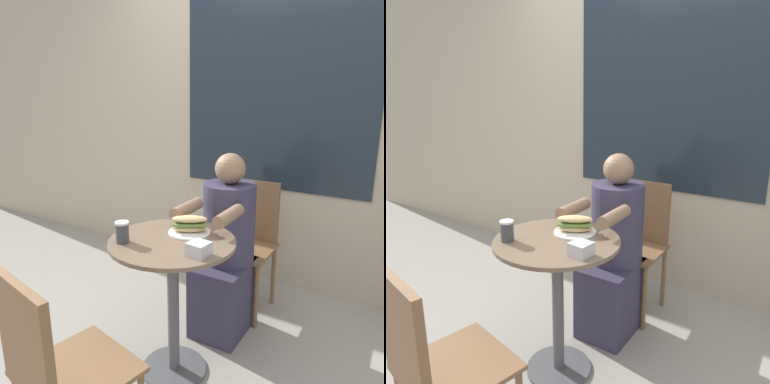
# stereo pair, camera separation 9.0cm
# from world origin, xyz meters

# --- Properties ---
(ground_plane) EXTENTS (8.00, 8.00, 0.00)m
(ground_plane) POSITION_xyz_m (0.00, 0.00, 0.00)
(ground_plane) COLOR gray
(storefront_wall) EXTENTS (8.00, 0.09, 2.80)m
(storefront_wall) POSITION_xyz_m (0.00, 1.27, 1.40)
(storefront_wall) COLOR #B7A88E
(storefront_wall) RESTS_ON ground_plane
(cafe_table) EXTENTS (0.62, 0.62, 0.75)m
(cafe_table) POSITION_xyz_m (0.00, 0.00, 0.54)
(cafe_table) COLOR brown
(cafe_table) RESTS_ON ground_plane
(diner_chair) EXTENTS (0.39, 0.39, 0.87)m
(diner_chair) POSITION_xyz_m (0.05, 0.83, 0.52)
(diner_chair) COLOR brown
(diner_chair) RESTS_ON ground_plane
(seated_diner) EXTENTS (0.33, 0.57, 1.11)m
(seated_diner) POSITION_xyz_m (0.05, 0.48, 0.48)
(seated_diner) COLOR #38334C
(seated_diner) RESTS_ON ground_plane
(empty_chair_across) EXTENTS (0.44, 0.44, 0.87)m
(empty_chair_across) POSITION_xyz_m (-0.02, -0.71, 0.52)
(empty_chair_across) COLOR brown
(empty_chair_across) RESTS_ON ground_plane
(sandwich_on_plate) EXTENTS (0.22, 0.22, 0.09)m
(sandwich_on_plate) POSITION_xyz_m (0.02, 0.12, 0.79)
(sandwich_on_plate) COLOR white
(sandwich_on_plate) RESTS_ON cafe_table
(drink_cup) EXTENTS (0.07, 0.07, 0.10)m
(drink_cup) POSITION_xyz_m (-0.18, -0.15, 0.80)
(drink_cup) COLOR #424247
(drink_cup) RESTS_ON cafe_table
(napkin_box) EXTENTS (0.10, 0.10, 0.06)m
(napkin_box) POSITION_xyz_m (0.20, -0.09, 0.78)
(napkin_box) COLOR silver
(napkin_box) RESTS_ON cafe_table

